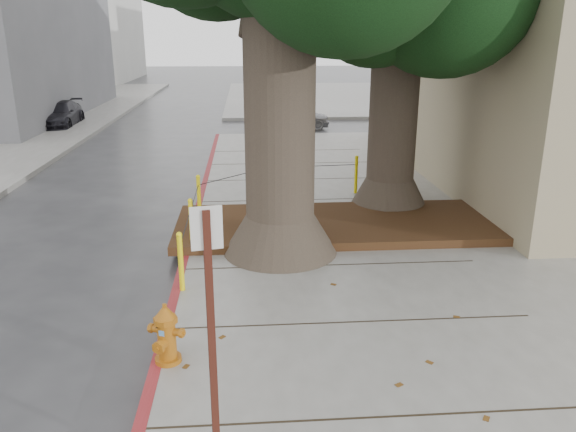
% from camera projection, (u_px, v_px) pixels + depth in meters
% --- Properties ---
extents(ground, '(140.00, 140.00, 0.00)m').
position_uv_depth(ground, '(315.00, 333.00, 7.66)').
color(ground, '#28282B').
rests_on(ground, ground).
extents(sidewalk_far, '(16.00, 20.00, 0.15)m').
position_uv_depth(sidewalk_far, '(351.00, 96.00, 36.53)').
color(sidewalk_far, slate).
rests_on(sidewalk_far, ground).
extents(curb_red, '(0.14, 26.00, 0.16)m').
position_uv_depth(curb_red, '(185.00, 262.00, 9.86)').
color(curb_red, maroon).
rests_on(curb_red, ground).
extents(planter_bed, '(6.40, 2.60, 0.16)m').
position_uv_depth(planter_bed, '(336.00, 224.00, 11.35)').
color(planter_bed, black).
rests_on(planter_bed, sidewalk_main).
extents(building_side_white, '(10.00, 10.00, 9.00)m').
position_uv_depth(building_side_white, '(539.00, 24.00, 32.08)').
color(building_side_white, silver).
rests_on(building_side_white, ground).
extents(bollard_ring, '(3.79, 5.39, 0.95)m').
position_uv_depth(bollard_ring, '(248.00, 199.00, 11.54)').
color(bollard_ring, yellow).
rests_on(bollard_ring, sidewalk_main).
extents(fire_hydrant, '(0.41, 0.41, 0.76)m').
position_uv_depth(fire_hydrant, '(166.00, 334.00, 6.61)').
color(fire_hydrant, '#B26212').
rests_on(fire_hydrant, sidewalk_main).
extents(signpost, '(0.25, 0.07, 2.50)m').
position_uv_depth(signpost, '(212.00, 334.00, 4.54)').
color(signpost, '#471911').
rests_on(signpost, sidewalk_main).
extents(car_silver, '(3.48, 1.79, 1.13)m').
position_uv_depth(car_silver, '(290.00, 116.00, 24.01)').
color(car_silver, '#9B9B9F').
rests_on(car_silver, ground).
extents(car_red, '(3.38, 1.21, 1.11)m').
position_uv_depth(car_red, '(543.00, 111.00, 25.71)').
color(car_red, maroon).
rests_on(car_red, ground).
extents(car_dark, '(1.72, 3.94, 1.13)m').
position_uv_depth(car_dark, '(58.00, 115.00, 24.53)').
color(car_dark, black).
rests_on(car_dark, ground).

